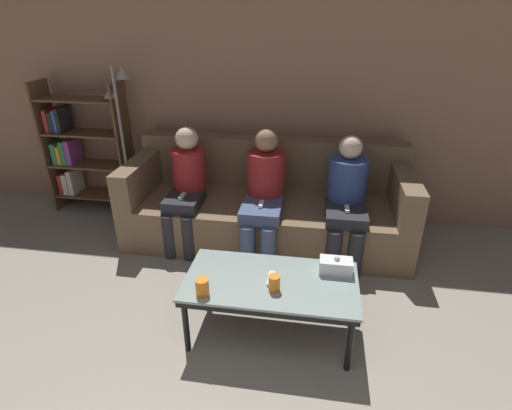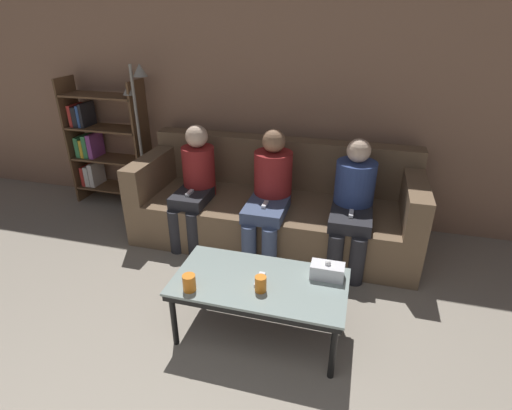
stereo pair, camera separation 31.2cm
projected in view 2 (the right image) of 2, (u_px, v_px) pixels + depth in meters
The scene contains 12 objects.
wall_back at pixel (290, 95), 3.93m from camera, with size 12.00×0.06×2.60m.
couch at pixel (275, 207), 3.89m from camera, with size 2.64×0.97×0.92m.
coffee_table at pixel (260, 286), 2.64m from camera, with size 1.14×0.60×0.45m.
cup_near_left at pixel (261, 284), 2.51m from camera, with size 0.07×0.07×0.11m.
cup_near_right at pixel (189, 283), 2.51m from camera, with size 0.08×0.08×0.11m.
tissue_box at pixel (327, 271), 2.64m from camera, with size 0.22×0.12×0.13m.
game_remote at pixel (260, 279), 2.62m from camera, with size 0.04×0.15×0.02m.
bookshelf at pixel (100, 144), 4.50m from camera, with size 0.89×0.32×1.41m.
standing_lamp at pixel (140, 126), 4.11m from camera, with size 0.31×0.26×1.59m.
seated_person_left_end at pixel (195, 182), 3.75m from camera, with size 0.31×0.62×1.11m.
seated_person_mid_left at pixel (270, 190), 3.56m from camera, with size 0.35×0.73×1.13m.
seated_person_mid_right at pixel (353, 200), 3.40m from camera, with size 0.34×0.69×1.10m.
Camera 2 is at (0.74, -0.37, 2.05)m, focal length 28.00 mm.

